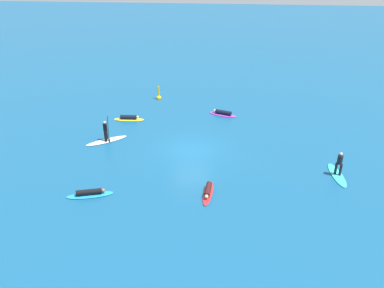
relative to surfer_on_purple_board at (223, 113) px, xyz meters
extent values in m
plane|color=navy|center=(-2.20, -6.39, -0.16)|extent=(120.00, 120.00, 0.00)
ellipsoid|color=purple|center=(0.00, 0.00, -0.13)|extent=(2.54, 1.52, 0.07)
cylinder|color=black|center=(0.05, -0.02, 0.09)|extent=(1.43, 0.80, 0.36)
sphere|color=beige|center=(-0.72, 0.25, 0.11)|extent=(0.30, 0.30, 0.23)
ellipsoid|color=#1E8CD1|center=(-8.01, -12.54, -0.12)|extent=(2.93, 1.39, 0.08)
cylinder|color=black|center=(-8.05, -12.55, 0.09)|extent=(1.54, 0.71, 0.34)
sphere|color=brown|center=(-7.21, -12.34, 0.11)|extent=(0.29, 0.29, 0.24)
ellipsoid|color=#33C6CC|center=(7.61, -9.12, -0.12)|extent=(1.05, 3.00, 0.09)
cylinder|color=black|center=(7.47, -9.06, 0.34)|extent=(0.18, 0.18, 0.84)
cylinder|color=black|center=(7.75, -9.19, 0.34)|extent=(0.18, 0.18, 0.84)
cylinder|color=black|center=(7.61, -9.12, 1.07)|extent=(0.38, 0.38, 0.62)
sphere|color=beige|center=(7.61, -9.12, 1.48)|extent=(0.22, 0.22, 0.20)
ellipsoid|color=red|center=(-0.80, -11.81, -0.11)|extent=(0.78, 2.71, 0.11)
cylinder|color=#381414|center=(-0.80, -11.76, 0.12)|extent=(0.47, 1.34, 0.36)
sphere|color=beige|center=(-0.86, -12.54, 0.14)|extent=(0.25, 0.25, 0.23)
ellipsoid|color=white|center=(-8.80, -5.51, -0.12)|extent=(3.04, 2.35, 0.09)
cylinder|color=black|center=(-8.79, -5.68, 0.32)|extent=(0.27, 0.27, 0.78)
cylinder|color=black|center=(-8.80, -5.34, 0.32)|extent=(0.27, 0.27, 0.78)
cylinder|color=black|center=(-8.80, -5.51, 1.01)|extent=(0.41, 0.41, 0.60)
sphere|color=tan|center=(-8.80, -5.51, 1.42)|extent=(0.30, 0.30, 0.22)
cylinder|color=black|center=(-8.53, -5.63, 0.99)|extent=(0.23, 0.32, 2.11)
cube|color=black|center=(-8.53, -5.63, -0.02)|extent=(0.16, 0.20, 0.32)
ellipsoid|color=yellow|center=(-7.88, -1.60, -0.12)|extent=(2.57, 0.75, 0.08)
cylinder|color=black|center=(-7.93, -1.60, 0.09)|extent=(1.35, 0.39, 0.36)
sphere|color=beige|center=(-7.14, -1.58, 0.11)|extent=(0.22, 0.22, 0.21)
sphere|color=yellow|center=(-6.04, 3.17, -0.05)|extent=(0.45, 0.45, 0.45)
cylinder|color=yellow|center=(-6.04, 3.17, 0.47)|extent=(0.14, 0.14, 1.27)
camera|label=1|loc=(-0.21, -32.92, 14.75)|focal=38.95mm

